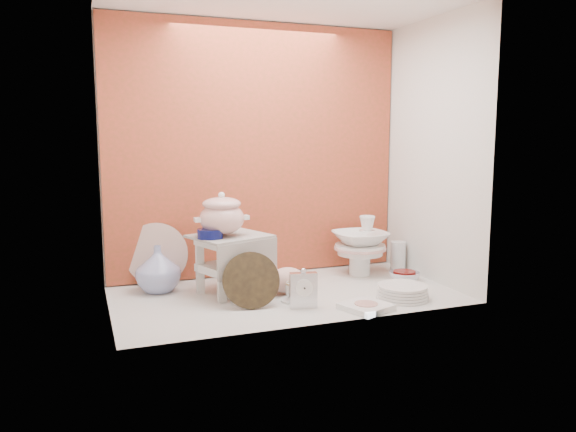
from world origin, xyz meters
The scene contains 17 objects.
ground centered at (0.00, 0.00, 0.00)m, with size 1.80×1.80×0.00m, color silver.
niche_shell centered at (0.00, 0.18, 0.93)m, with size 1.86×1.03×1.53m.
step_stool centered at (-0.27, 0.13, 0.16)m, with size 0.38×0.32×0.32m, color silver, non-canonical shape.
soup_tureen centered at (-0.31, 0.11, 0.43)m, with size 0.28×0.28×0.24m, color white, non-canonical shape.
cobalt_bowl centered at (-0.39, 0.08, 0.34)m, with size 0.13×0.13×0.05m, color #090D49.
floral_platter centered at (-0.61, 0.45, 0.18)m, with size 0.35×0.05×0.35m, color white, non-canonical shape.
blue_white_vase centered at (-0.63, 0.29, 0.13)m, with size 0.24×0.24×0.25m, color white.
lacquer_tray centered at (-0.23, -0.14, 0.13)m, with size 0.29×0.13×0.27m, color black, non-canonical shape.
mantel_clock centered at (0.00, -0.25, 0.10)m, with size 0.13×0.05×0.20m, color silver.
plush_pig centered at (0.01, 0.01, 0.08)m, with size 0.26×0.18×0.15m, color #DCA99B.
teacup_saucer centered at (0.01, -0.13, 0.01)m, with size 0.16×0.16×0.01m, color white.
gold_rim_teacup centered at (0.01, -0.13, 0.06)m, with size 0.11×0.11×0.09m, color white.
lattice_dish centered at (0.27, -0.39, 0.01)m, with size 0.21×0.21×0.03m, color white.
dinner_plate_stack centered at (0.54, -0.29, 0.04)m, with size 0.27×0.27×0.07m, color white.
crystal_bowl centered at (0.74, 0.02, 0.03)m, with size 0.18×0.18×0.06m, color silver.
clear_glass_vase centered at (0.84, 0.25, 0.09)m, with size 0.09×0.09×0.19m, color silver.
porcelain_tower centered at (0.57, 0.24, 0.18)m, with size 0.32×0.32×0.36m, color white, non-canonical shape.
Camera 1 is at (-1.01, -2.72, 0.84)m, focal length 35.02 mm.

